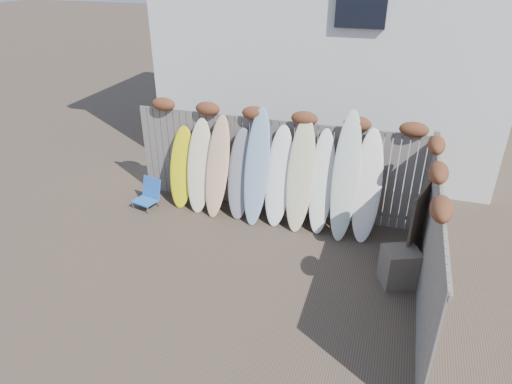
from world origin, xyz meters
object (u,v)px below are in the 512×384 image
(wooden_crate, at_px, (400,267))
(surfboard_0, at_px, (182,167))
(lattice_panel, at_px, (418,227))
(beach_chair, at_px, (149,194))

(wooden_crate, xyz_separation_m, surfboard_0, (-4.60, 1.41, 0.53))
(wooden_crate, relative_size, lattice_panel, 0.42)
(lattice_panel, bearing_deg, surfboard_0, -172.37)
(lattice_panel, xyz_separation_m, surfboard_0, (-4.81, 0.81, 0.08))
(beach_chair, relative_size, wooden_crate, 0.95)
(beach_chair, bearing_deg, lattice_panel, -4.66)
(wooden_crate, xyz_separation_m, lattice_panel, (0.22, 0.61, 0.44))
(beach_chair, xyz_separation_m, lattice_panel, (5.48, -0.45, 0.48))
(surfboard_0, bearing_deg, lattice_panel, -11.12)
(lattice_panel, relative_size, surfboard_0, 0.87)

